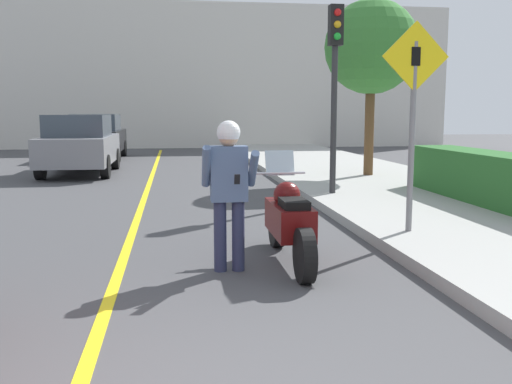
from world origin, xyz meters
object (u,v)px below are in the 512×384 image
parked_car_black (97,136)px  parked_car_grey (80,144)px  crossing_sign (413,107)px  person_biker (229,181)px  street_tree (371,48)px  traffic_light (335,64)px  motorcycle (289,221)px

parked_car_black → parked_car_grey: bearing=-87.8°
crossing_sign → parked_car_grey: size_ratio=0.66×
person_biker → parked_car_grey: parked_car_grey is taller
crossing_sign → parked_car_grey: bearing=121.3°
street_tree → parked_car_grey: 8.42m
person_biker → parked_car_black: 16.22m
traffic_light → street_tree: street_tree is taller
person_biker → parked_car_black: size_ratio=0.40×
parked_car_grey → crossing_sign: bearing=-58.7°
traffic_light → parked_car_black: 12.71m
person_biker → motorcycle: bearing=19.5°
person_biker → crossing_sign: bearing=23.0°
crossing_sign → street_tree: 7.21m
motorcycle → street_tree: bearing=64.6°
crossing_sign → parked_car_grey: (-5.78, 9.51, -0.96)m
traffic_light → parked_car_grey: (-5.76, 5.81, -1.82)m
person_biker → traffic_light: traffic_light is taller
crossing_sign → street_tree: bearing=75.2°
crossing_sign → traffic_light: traffic_light is taller
motorcycle → parked_car_grey: (-3.96, 10.33, 0.36)m
motorcycle → traffic_light: traffic_light is taller
street_tree → crossing_sign: bearing=-104.8°
crossing_sign → street_tree: size_ratio=0.63×
person_biker → parked_car_black: bearing=102.3°
motorcycle → parked_car_black: 16.15m
person_biker → parked_car_black: parked_car_black is taller
street_tree → person_biker: bearing=-118.8°
motorcycle → traffic_light: bearing=68.3°
crossing_sign → street_tree: street_tree is taller
parked_car_grey → person_biker: bearing=-73.0°
person_biker → street_tree: 9.30m
parked_car_grey → traffic_light: bearing=-45.2°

